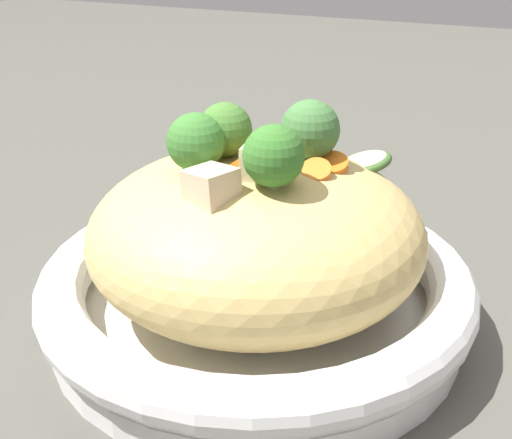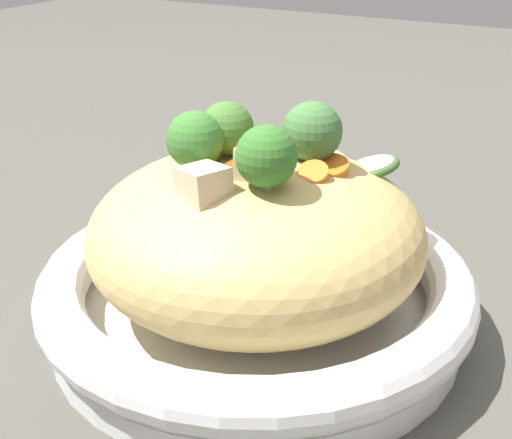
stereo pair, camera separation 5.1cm
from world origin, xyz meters
TOP-DOWN VIEW (x-y plane):
  - ground_plane at (0.00, 0.00)m, footprint 3.00×3.00m
  - serving_bowl at (0.00, 0.00)m, footprint 0.33×0.33m
  - noodle_heap at (-0.00, -0.00)m, footprint 0.25×0.25m
  - broccoli_florets at (-0.00, 0.01)m, footprint 0.11×0.11m
  - carrot_coins at (-0.00, -0.01)m, footprint 0.14×0.08m
  - zucchini_slices at (-0.00, -0.04)m, footprint 0.15×0.11m
  - chicken_chunks at (0.01, 0.03)m, footprint 0.10×0.11m

SIDE VIEW (x-z plane):
  - ground_plane at x=0.00m, z-range 0.00..0.00m
  - serving_bowl at x=0.00m, z-range 0.00..0.06m
  - noodle_heap at x=0.00m, z-range 0.02..0.14m
  - zucchini_slices at x=0.00m, z-range 0.11..0.15m
  - carrot_coins at x=0.00m, z-range 0.12..0.15m
  - chicken_chunks at x=0.01m, z-range 0.12..0.15m
  - broccoli_florets at x=0.00m, z-range 0.13..0.18m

